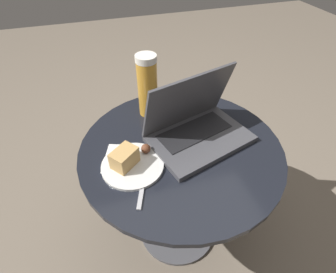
% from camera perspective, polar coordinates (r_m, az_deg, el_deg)
% --- Properties ---
extents(ground_plane, '(6.00, 6.00, 0.00)m').
position_cam_1_polar(ground_plane, '(1.28, 2.02, -19.37)').
color(ground_plane, '#726656').
extents(table, '(0.66, 0.66, 0.53)m').
position_cam_1_polar(table, '(0.95, 2.58, -7.89)').
color(table, '#515156').
rests_on(table, ground_plane).
extents(napkin, '(0.21, 0.17, 0.00)m').
position_cam_1_polar(napkin, '(0.82, -7.64, -4.86)').
color(napkin, white).
rests_on(napkin, table).
extents(laptop, '(0.36, 0.29, 0.22)m').
position_cam_1_polar(laptop, '(0.86, 6.10, 2.31)').
color(laptop, '#47474C').
rests_on(laptop, table).
extents(beer_glass, '(0.07, 0.07, 0.23)m').
position_cam_1_polar(beer_glass, '(0.94, -4.49, 10.91)').
color(beer_glass, gold).
rests_on(beer_glass, table).
extents(snack_plate, '(0.19, 0.19, 0.06)m').
position_cam_1_polar(snack_plate, '(0.79, -8.25, -5.42)').
color(snack_plate, silver).
rests_on(snack_plate, table).
extents(fork, '(0.08, 0.18, 0.00)m').
position_cam_1_polar(fork, '(0.77, -5.28, -8.93)').
color(fork, '#B2B2B7').
rests_on(fork, table).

